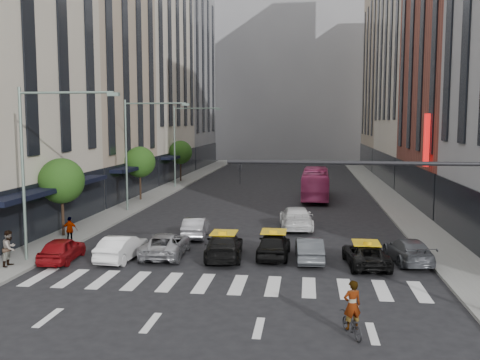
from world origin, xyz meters
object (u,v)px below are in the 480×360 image
(streetlamp_near, at_px, (39,151))
(streetlamp_far, at_px, (183,135))
(car_white_front, at_px, (122,248))
(streetlamp_mid, at_px, (137,140))
(motorcycle, at_px, (352,325))
(taxi_center, at_px, (274,245))
(pedestrian_near, at_px, (10,248))
(car_red, at_px, (62,249))
(taxi_left, at_px, (224,246))
(bus, at_px, (315,184))
(pedestrian_far, at_px, (70,230))

(streetlamp_near, height_order, streetlamp_far, same)
(streetlamp_far, relative_size, car_white_front, 2.20)
(streetlamp_mid, relative_size, streetlamp_far, 1.00)
(car_white_front, relative_size, motorcycle, 2.59)
(car_white_front, height_order, taxi_center, taxi_center)
(streetlamp_far, bearing_deg, pedestrian_near, -91.90)
(motorcycle, bearing_deg, car_red, -48.80)
(pedestrian_near, bearing_deg, taxi_left, -72.29)
(car_white_front, relative_size, bus, 0.39)
(taxi_left, height_order, pedestrian_near, pedestrian_near)
(car_red, distance_m, pedestrian_near, 2.62)
(streetlamp_mid, relative_size, taxi_left, 1.87)
(taxi_center, bearing_deg, car_red, 12.60)
(car_white_front, bearing_deg, streetlamp_near, 20.16)
(car_white_front, xyz_separation_m, motorcycle, (11.41, -8.91, -0.26))
(streetlamp_far, distance_m, pedestrian_near, 33.69)
(streetlamp_mid, relative_size, pedestrian_near, 4.93)
(streetlamp_mid, distance_m, car_red, 16.50)
(streetlamp_near, height_order, taxi_center, streetlamp_near)
(taxi_left, bearing_deg, motorcycle, 115.74)
(streetlamp_far, xyz_separation_m, pedestrian_far, (-0.36, -28.02, -4.96))
(bus, bearing_deg, streetlamp_near, 61.59)
(streetlamp_near, relative_size, pedestrian_far, 5.70)
(car_white_front, relative_size, pedestrian_near, 2.24)
(streetlamp_mid, xyz_separation_m, car_white_front, (3.88, -14.92, -5.23))
(car_white_front, height_order, taxi_left, taxi_left)
(car_red, relative_size, car_white_front, 0.94)
(motorcycle, xyz_separation_m, pedestrian_far, (-15.65, 11.81, 0.52))
(taxi_left, bearing_deg, streetlamp_mid, -61.87)
(taxi_left, bearing_deg, car_white_front, 4.77)
(streetlamp_far, height_order, motorcycle, streetlamp_far)
(streetlamp_far, relative_size, pedestrian_far, 5.70)
(car_white_front, bearing_deg, streetlamp_mid, -70.79)
(streetlamp_mid, bearing_deg, streetlamp_near, -90.00)
(pedestrian_far, bearing_deg, bus, -126.80)
(bus, bearing_deg, taxi_left, 78.70)
(streetlamp_far, height_order, taxi_left, streetlamp_far)
(streetlamp_far, height_order, pedestrian_near, streetlamp_far)
(streetlamp_near, relative_size, taxi_left, 1.87)
(pedestrian_near, bearing_deg, streetlamp_far, -2.21)
(taxi_center, bearing_deg, bus, -95.03)
(streetlamp_near, bearing_deg, taxi_left, 12.53)
(car_white_front, distance_m, pedestrian_near, 5.55)
(streetlamp_near, distance_m, streetlamp_mid, 16.00)
(car_white_front, distance_m, bus, 26.58)
(streetlamp_near, bearing_deg, streetlamp_far, 90.00)
(streetlamp_near, height_order, streetlamp_mid, same)
(pedestrian_far, bearing_deg, streetlamp_far, -92.82)
(car_red, distance_m, car_white_front, 3.12)
(car_white_front, height_order, pedestrian_near, pedestrian_near)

